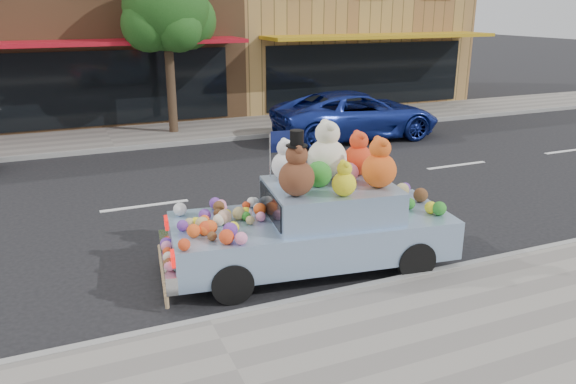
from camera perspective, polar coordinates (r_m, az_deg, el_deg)
ground at (r=12.02m, az=-14.33°, el=-1.40°), size 120.00×120.00×0.00m
far_sidewalk at (r=18.23m, az=-17.67°, el=5.19°), size 60.00×3.00×0.12m
near_kerb at (r=7.51m, az=-8.01°, el=-12.94°), size 60.00×0.12×0.13m
far_kerb at (r=16.77m, az=-17.12°, el=4.17°), size 60.00×0.12×0.13m
storefront_mid at (r=23.27m, az=-20.05°, el=16.57°), size 10.00×9.80×7.30m
storefront_right at (r=25.93m, az=3.62°, el=17.67°), size 10.00×9.80×7.30m
street_tree at (r=18.15m, az=-12.19°, el=17.18°), size 3.00×2.70×5.22m
car_blue at (r=17.78m, az=6.95°, el=7.80°), size 5.35×2.68×1.45m
art_car at (r=8.71m, az=2.68°, el=-2.67°), size 4.67×2.32×2.31m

